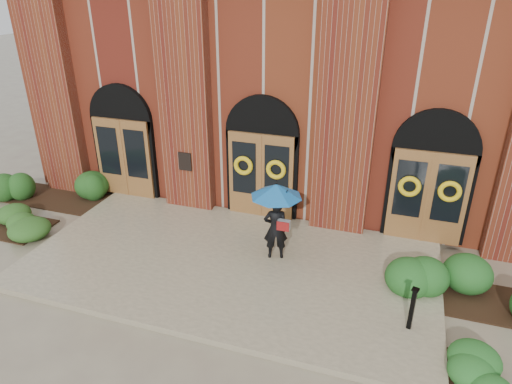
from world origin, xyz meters
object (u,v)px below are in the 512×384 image
at_px(man_with_umbrella, 276,207).
at_px(metal_post, 412,308).
at_px(hedge_wall_left, 56,187).
at_px(hedge_wall_right, 483,287).

xyz_separation_m(man_with_umbrella, metal_post, (3.27, -1.64, -0.89)).
bearing_deg(man_with_umbrella, metal_post, 134.98).
height_order(man_with_umbrella, hedge_wall_left, man_with_umbrella).
bearing_deg(man_with_umbrella, hedge_wall_right, 160.37).
distance_m(metal_post, hedge_wall_left, 11.33).
relative_size(metal_post, hedge_wall_right, 0.31).
relative_size(metal_post, hedge_wall_left, 0.29).
relative_size(man_with_umbrella, hedge_wall_left, 0.61).
distance_m(man_with_umbrella, metal_post, 3.76).
bearing_deg(metal_post, hedge_wall_left, 165.35).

